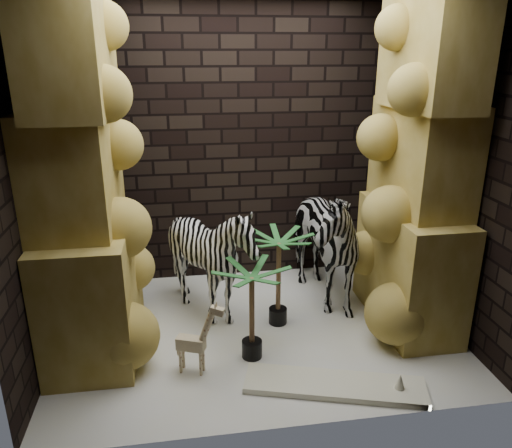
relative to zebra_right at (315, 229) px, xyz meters
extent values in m
plane|color=white|center=(-0.66, -0.54, -0.75)|extent=(3.50, 3.50, 0.00)
plane|color=black|center=(-0.66, 0.71, 0.75)|extent=(3.50, 0.00, 3.50)
plane|color=black|center=(-0.66, -1.79, 0.75)|extent=(3.50, 0.00, 3.50)
plane|color=black|center=(-2.41, -0.54, 0.75)|extent=(0.00, 3.00, 3.00)
plane|color=black|center=(1.09, -0.54, 0.75)|extent=(0.00, 3.00, 3.00)
imported|color=white|center=(0.00, 0.00, 0.00)|extent=(0.91, 1.38, 1.51)
imported|color=white|center=(-1.05, -0.23, -0.21)|extent=(1.20, 1.37, 1.09)
cube|color=white|center=(-0.21, -1.44, -0.73)|extent=(1.41, 0.71, 0.05)
camera|label=1|loc=(-1.29, -4.44, 1.69)|focal=34.68mm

